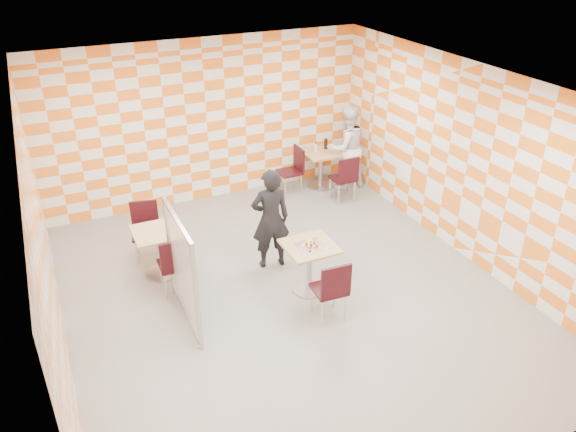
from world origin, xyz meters
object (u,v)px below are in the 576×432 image
object	(u,v)px
soda_bottle	(326,144)
chair_second_front	(345,176)
chair_second_side	(294,167)
man_dark	(271,219)
main_table	(309,260)
chair_empty_near	(175,262)
man_white	(346,148)
sport_bottle	(316,147)
chair_main_front	(332,287)
second_table	(321,163)
partition	(182,270)
empty_table	(159,245)
chair_empty_far	(146,226)

from	to	relation	value
soda_bottle	chair_second_front	bearing A→B (deg)	-93.79
soda_bottle	chair_second_side	bearing A→B (deg)	-170.79
man_dark	soda_bottle	bearing A→B (deg)	-124.41
main_table	chair_empty_near	bearing A→B (deg)	158.59
chair_empty_near	man_white	world-z (taller)	man_white
chair_second_front	soda_bottle	world-z (taller)	soda_bottle
chair_second_front	sport_bottle	size ratio (longest dim) A/B	4.62
chair_main_front	man_dark	bearing A→B (deg)	96.37
second_table	man_white	xyz separation A→B (m)	(0.44, -0.20, 0.33)
man_white	soda_bottle	xyz separation A→B (m)	(-0.28, 0.31, 0.02)
chair_empty_near	sport_bottle	xyz separation A→B (m)	(3.44, 2.40, 0.29)
second_table	sport_bottle	size ratio (longest dim) A/B	3.75
chair_second_side	chair_empty_near	distance (m)	3.76
partition	man_dark	world-z (taller)	man_dark
chair_empty_near	sport_bottle	size ratio (longest dim) A/B	4.62
soda_bottle	empty_table	bearing A→B (deg)	-153.89
chair_main_front	chair_empty_far	distance (m)	3.24
chair_second_front	man_dark	bearing A→B (deg)	-146.47
empty_table	man_white	bearing A→B (deg)	20.78
chair_empty_far	second_table	bearing A→B (deg)	17.11
chair_empty_near	partition	distance (m)	0.65
chair_second_front	chair_second_side	distance (m)	1.04
chair_empty_near	man_dark	xyz separation A→B (m)	(1.53, 0.15, 0.26)
main_table	second_table	xyz separation A→B (m)	(1.78, 3.04, 0.00)
man_white	soda_bottle	size ratio (longest dim) A/B	7.26
man_white	chair_empty_far	bearing A→B (deg)	12.77
man_dark	soda_bottle	xyz separation A→B (m)	(2.17, 2.30, 0.05)
chair_empty_near	man_white	bearing A→B (deg)	28.32
main_table	chair_main_front	bearing A→B (deg)	-94.07
second_table	sport_bottle	world-z (taller)	sport_bottle
sport_bottle	second_table	bearing A→B (deg)	-30.29
chair_empty_far	partition	xyz separation A→B (m)	(0.11, -1.81, 0.25)
partition	man_white	world-z (taller)	man_white
empty_table	chair_empty_far	size ratio (longest dim) A/B	0.81
soda_bottle	second_table	bearing A→B (deg)	-145.22
chair_empty_far	man_white	size ratio (longest dim) A/B	0.55
man_dark	chair_empty_far	bearing A→B (deg)	-23.42
empty_table	man_dark	xyz separation A→B (m)	(1.61, -0.45, 0.29)
chair_main_front	chair_empty_near	bearing A→B (deg)	139.64
chair_main_front	partition	xyz separation A→B (m)	(-1.74, 0.85, 0.25)
second_table	empty_table	world-z (taller)	same
empty_table	man_white	distance (m)	4.36
man_white	soda_bottle	world-z (taller)	man_white
main_table	chair_main_front	xyz separation A→B (m)	(-0.05, -0.76, 0.04)
chair_empty_far	sport_bottle	world-z (taller)	sport_bottle
main_table	man_white	bearing A→B (deg)	51.90
empty_table	chair_empty_near	world-z (taller)	chair_empty_near
chair_empty_near	soda_bottle	bearing A→B (deg)	33.59
second_table	sport_bottle	distance (m)	0.35
chair_main_front	chair_second_side	world-z (taller)	same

